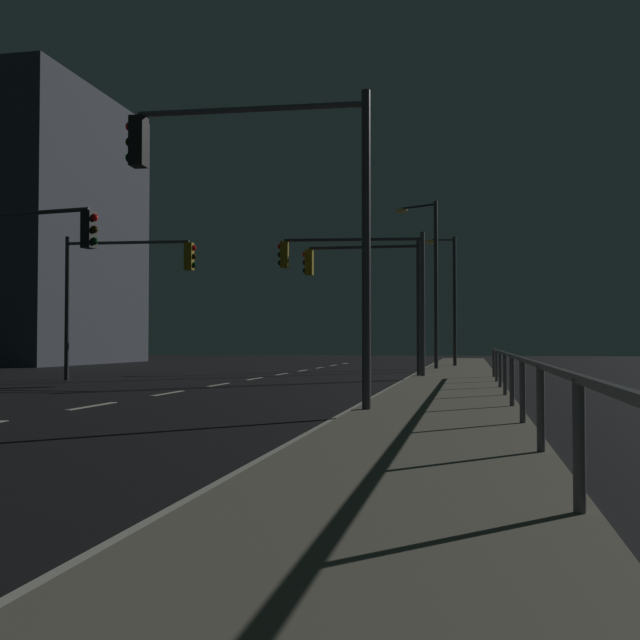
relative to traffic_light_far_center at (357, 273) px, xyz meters
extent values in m
plane|color=black|center=(-3.77, -7.69, -3.85)|extent=(112.00, 112.00, 0.00)
cube|color=gray|center=(3.44, -7.69, -3.78)|extent=(3.00, 77.00, 0.14)
cube|color=silver|center=(-3.77, -12.19, -3.84)|extent=(0.14, 2.00, 0.01)
cube|color=silver|center=(-3.77, -8.19, -3.84)|extent=(0.14, 2.00, 0.01)
cube|color=silver|center=(-3.77, -4.19, -3.84)|extent=(0.14, 2.00, 0.01)
cube|color=silver|center=(-3.77, -0.19, -3.84)|extent=(0.14, 2.00, 0.01)
cube|color=silver|center=(-3.77, 3.81, -3.84)|extent=(0.14, 2.00, 0.01)
cube|color=silver|center=(-3.77, 7.81, -3.84)|extent=(0.14, 2.00, 0.01)
cube|color=silver|center=(-3.77, 11.81, -3.84)|extent=(0.14, 2.00, 0.01)
cube|color=silver|center=(-3.77, 15.81, -3.84)|extent=(0.14, 2.00, 0.01)
cube|color=silver|center=(-3.77, 19.81, -3.84)|extent=(0.14, 2.00, 0.01)
cube|color=silver|center=(1.69, -2.69, -3.84)|extent=(0.14, 53.00, 0.01)
cylinder|color=#4C4C51|center=(2.34, 0.30, -1.13)|extent=(0.16, 0.16, 5.16)
cylinder|color=#38383D|center=(-0.13, -0.02, 1.20)|extent=(4.95, 0.74, 0.11)
cube|color=olive|center=(-2.60, -0.33, 0.67)|extent=(0.32, 0.37, 0.95)
sphere|color=red|center=(-2.75, -0.35, 0.97)|extent=(0.20, 0.20, 0.20)
sphere|color=black|center=(-2.75, -0.35, 0.67)|extent=(0.20, 0.20, 0.20)
sphere|color=black|center=(-2.75, -0.35, 0.37)|extent=(0.20, 0.20, 0.20)
cylinder|color=#2D3033|center=(-7.75, -8.99, 0.88)|extent=(4.60, 0.72, 0.11)
cube|color=black|center=(-5.46, -9.29, 0.35)|extent=(0.32, 0.37, 0.95)
sphere|color=red|center=(-5.30, -9.31, 0.65)|extent=(0.20, 0.20, 0.20)
sphere|color=black|center=(-5.30, -9.31, 0.35)|extent=(0.20, 0.20, 0.20)
sphere|color=black|center=(-5.30, -9.31, 0.05)|extent=(0.20, 0.20, 0.20)
cylinder|color=#38383D|center=(2.18, 0.65, -1.23)|extent=(0.16, 0.16, 4.95)
cylinder|color=#38383D|center=(0.15, 0.59, 0.99)|extent=(4.04, 0.24, 0.11)
cube|color=olive|center=(-1.87, 0.53, 0.46)|extent=(0.29, 0.35, 0.95)
sphere|color=red|center=(-2.02, 0.52, 0.76)|extent=(0.20, 0.20, 0.20)
sphere|color=black|center=(-2.02, 0.52, 0.46)|extent=(0.20, 0.20, 0.20)
sphere|color=black|center=(-2.02, 0.52, 0.16)|extent=(0.20, 0.20, 0.20)
cylinder|color=#2D3033|center=(-10.01, -2.43, -1.30)|extent=(0.16, 0.16, 5.10)
cylinder|color=#4C4C51|center=(-7.79, -2.28, 1.00)|extent=(4.45, 0.42, 0.11)
cube|color=olive|center=(-5.57, -2.12, 0.47)|extent=(0.30, 0.36, 0.95)
sphere|color=red|center=(-5.41, -2.11, 0.77)|extent=(0.20, 0.20, 0.20)
sphere|color=black|center=(-5.41, -2.11, 0.47)|extent=(0.20, 0.20, 0.20)
sphere|color=black|center=(-5.41, -2.11, 0.17)|extent=(0.20, 0.20, 0.20)
cylinder|color=#38383D|center=(2.19, -13.30, -0.81)|extent=(0.16, 0.16, 5.79)
cylinder|color=#4C4C51|center=(0.02, -13.41, 1.83)|extent=(4.34, 0.33, 0.11)
cube|color=black|center=(-2.14, -13.52, 1.31)|extent=(0.30, 0.35, 0.95)
sphere|color=red|center=(-2.30, -13.53, 1.61)|extent=(0.20, 0.20, 0.20)
sphere|color=black|center=(-2.30, -13.53, 1.31)|extent=(0.20, 0.20, 0.20)
sphere|color=black|center=(-2.30, -13.53, 1.01)|extent=(0.20, 0.20, 0.20)
cylinder|color=#2D3033|center=(3.21, 12.35, -0.40)|extent=(0.18, 0.18, 6.61)
cylinder|color=#4C4C51|center=(2.59, 12.24, 2.75)|extent=(1.26, 0.32, 0.10)
ellipsoid|color=#F9D172|center=(1.96, 12.13, 2.65)|extent=(0.56, 0.36, 0.24)
cylinder|color=#38383D|center=(2.46, 8.06, 0.14)|extent=(0.18, 0.18, 7.71)
cylinder|color=#2D3033|center=(1.64, 8.47, 3.85)|extent=(1.68, 0.92, 0.10)
ellipsoid|color=#F9D172|center=(0.82, 8.89, 3.75)|extent=(0.56, 0.36, 0.24)
cylinder|color=#59595E|center=(4.79, -21.14, -3.23)|extent=(0.09, 0.09, 0.95)
cylinder|color=#59595E|center=(4.79, -18.12, -3.23)|extent=(0.09, 0.09, 0.95)
cylinder|color=#59595E|center=(4.79, -15.09, -3.23)|extent=(0.09, 0.09, 0.95)
cylinder|color=#59595E|center=(4.79, -12.07, -3.23)|extent=(0.09, 0.09, 0.95)
cylinder|color=#59595E|center=(4.79, -9.05, -3.23)|extent=(0.09, 0.09, 0.95)
cylinder|color=#59595E|center=(4.79, -6.02, -3.23)|extent=(0.09, 0.09, 0.95)
cylinder|color=#59595E|center=(4.79, -3.00, -3.23)|extent=(0.09, 0.09, 0.95)
cylinder|color=#59595E|center=(4.79, 0.03, -3.23)|extent=(0.09, 0.09, 0.95)
cube|color=slate|center=(4.79, -13.58, -2.76)|extent=(0.06, 27.21, 0.06)
camera|label=1|loc=(4.05, -26.75, -2.50)|focal=42.26mm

